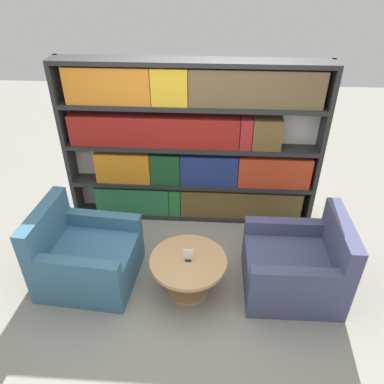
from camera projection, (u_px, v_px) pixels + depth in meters
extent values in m
plane|color=gray|center=(183.00, 296.00, 3.86)|extent=(14.00, 14.00, 0.00)
cube|color=silver|center=(192.00, 142.00, 4.56)|extent=(3.06, 0.05, 2.03)
cube|color=#262628|center=(68.00, 143.00, 4.54)|extent=(0.05, 0.30, 2.03)
cube|color=#262628|center=(319.00, 150.00, 4.38)|extent=(0.05, 0.30, 2.03)
cube|color=#262628|center=(191.00, 213.00, 5.01)|extent=(2.96, 0.30, 0.05)
cube|color=#262628|center=(191.00, 183.00, 4.74)|extent=(2.96, 0.30, 0.05)
cube|color=#262628|center=(191.00, 147.00, 4.46)|extent=(2.96, 0.30, 0.05)
cube|color=#262628|center=(191.00, 106.00, 4.18)|extent=(2.96, 0.30, 0.05)
cube|color=#262628|center=(191.00, 62.00, 3.91)|extent=(2.96, 0.30, 0.05)
cube|color=#287240|center=(133.00, 199.00, 4.90)|extent=(0.95, 0.20, 0.39)
cube|color=#267635|center=(175.00, 200.00, 4.87)|extent=(0.14, 0.20, 0.39)
cube|color=brown|center=(240.00, 202.00, 4.83)|extent=(1.53, 0.20, 0.39)
cube|color=orange|center=(124.00, 166.00, 4.64)|extent=(0.67, 0.20, 0.40)
cube|color=#194925|center=(166.00, 167.00, 4.61)|extent=(0.36, 0.20, 0.40)
cube|color=navy|center=(209.00, 169.00, 4.58)|extent=(0.69, 0.20, 0.40)
cube|color=#BD3A1C|center=(274.00, 171.00, 4.54)|extent=(0.87, 0.20, 0.40)
cube|color=maroon|center=(154.00, 130.00, 4.35)|extent=(1.98, 0.20, 0.37)
cube|color=#A22428|center=(246.00, 133.00, 4.29)|extent=(0.13, 0.20, 0.37)
cube|color=brown|center=(267.00, 133.00, 4.28)|extent=(0.33, 0.20, 0.37)
cube|color=orange|center=(108.00, 85.00, 4.08)|extent=(0.94, 0.20, 0.41)
cube|color=gold|center=(170.00, 86.00, 4.04)|extent=(0.40, 0.20, 0.41)
cube|color=brown|center=(256.00, 88.00, 3.99)|extent=(1.44, 0.20, 0.41)
cube|color=#386684|center=(90.00, 263.00, 3.95)|extent=(1.02, 0.93, 0.44)
cube|color=#386684|center=(45.00, 227.00, 3.76)|extent=(0.21, 0.86, 0.43)
cube|color=#386684|center=(78.00, 268.00, 3.47)|extent=(0.82, 0.19, 0.16)
cube|color=#386684|center=(104.00, 220.00, 4.08)|extent=(0.82, 0.19, 0.16)
cube|color=#42476B|center=(291.00, 272.00, 3.84)|extent=(0.95, 0.86, 0.44)
cube|color=#42476B|center=(341.00, 241.00, 3.58)|extent=(0.15, 0.85, 0.43)
cube|color=#42476B|center=(283.00, 227.00, 3.98)|extent=(0.81, 0.13, 0.16)
cube|color=#42476B|center=(295.00, 277.00, 3.37)|extent=(0.81, 0.13, 0.16)
cylinder|color=tan|center=(188.00, 277.00, 3.82)|extent=(0.14, 0.14, 0.39)
cylinder|color=tan|center=(189.00, 289.00, 3.92)|extent=(0.42, 0.42, 0.03)
cylinder|color=tan|center=(188.00, 261.00, 3.70)|extent=(0.77, 0.77, 0.04)
cube|color=black|center=(188.00, 259.00, 3.68)|extent=(0.06, 0.06, 0.01)
cube|color=white|center=(188.00, 255.00, 3.65)|extent=(0.10, 0.01, 0.13)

